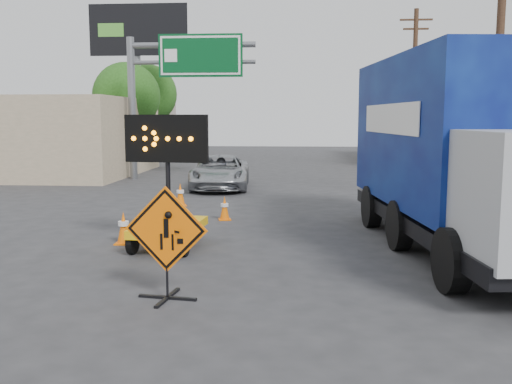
# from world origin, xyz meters

# --- Properties ---
(ground) EXTENTS (100.00, 100.00, 0.00)m
(ground) POSITION_xyz_m (0.00, 0.00, 0.00)
(ground) COLOR #2D2D30
(ground) RESTS_ON ground
(curb_right) EXTENTS (0.40, 60.00, 0.12)m
(curb_right) POSITION_xyz_m (7.20, 15.00, 0.06)
(curb_right) COLOR gray
(curb_right) RESTS_ON ground
(sidewalk_right) EXTENTS (4.00, 60.00, 0.15)m
(sidewalk_right) POSITION_xyz_m (9.50, 15.00, 0.07)
(sidewalk_right) COLOR gray
(sidewalk_right) RESTS_ON ground
(storefront_left_near) EXTENTS (14.00, 10.00, 4.00)m
(storefront_left_near) POSITION_xyz_m (-14.00, 20.00, 2.00)
(storefront_left_near) COLOR tan
(storefront_left_near) RESTS_ON ground
(storefront_left_far) EXTENTS (12.00, 10.00, 4.40)m
(storefront_left_far) POSITION_xyz_m (-15.00, 34.00, 2.20)
(storefront_left_far) COLOR #A49889
(storefront_left_far) RESTS_ON ground
(building_right_far) EXTENTS (10.00, 14.00, 4.60)m
(building_right_far) POSITION_xyz_m (13.00, 30.00, 2.30)
(building_right_far) COLOR tan
(building_right_far) RESTS_ON ground
(highway_gantry) EXTENTS (6.18, 0.38, 6.90)m
(highway_gantry) POSITION_xyz_m (-4.43, 17.96, 5.07)
(highway_gantry) COLOR slate
(highway_gantry) RESTS_ON ground
(billboard) EXTENTS (6.10, 0.54, 9.85)m
(billboard) POSITION_xyz_m (-8.35, 25.87, 7.35)
(billboard) COLOR slate
(billboard) RESTS_ON ground
(utility_pole_near) EXTENTS (1.80, 0.26, 9.00)m
(utility_pole_near) POSITION_xyz_m (8.00, 10.00, 4.68)
(utility_pole_near) COLOR #4B3120
(utility_pole_near) RESTS_ON ground
(utility_pole_far) EXTENTS (1.80, 0.26, 9.00)m
(utility_pole_far) POSITION_xyz_m (8.00, 24.00, 4.68)
(utility_pole_far) COLOR #4B3120
(utility_pole_far) RESTS_ON ground
(tree_left_near) EXTENTS (3.71, 3.71, 6.03)m
(tree_left_near) POSITION_xyz_m (-8.00, 22.00, 4.16)
(tree_left_near) COLOR #4B3120
(tree_left_near) RESTS_ON ground
(tree_left_far) EXTENTS (4.10, 4.10, 6.66)m
(tree_left_far) POSITION_xyz_m (-9.00, 30.00, 4.60)
(tree_left_far) COLOR #4B3120
(tree_left_far) RESTS_ON ground
(construction_sign) EXTENTS (1.43, 1.01, 1.90)m
(construction_sign) POSITION_xyz_m (-0.52, -0.23, 1.00)
(construction_sign) COLOR black
(construction_sign) RESTS_ON ground
(arrow_board) EXTENTS (1.94, 2.27, 3.07)m
(arrow_board) POSITION_xyz_m (-1.36, 3.50, 0.68)
(arrow_board) COLOR #EEB00D
(arrow_board) RESTS_ON ground
(pickup_truck) EXTENTS (2.69, 5.21, 1.40)m
(pickup_truck) POSITION_xyz_m (-1.73, 14.63, 0.70)
(pickup_truck) COLOR #A7AAAF
(pickup_truck) RESTS_ON ground
(box_truck) EXTENTS (3.73, 9.54, 4.41)m
(box_truck) POSITION_xyz_m (5.26, 3.79, 2.00)
(box_truck) COLOR black
(box_truck) RESTS_ON ground
(cone_a) EXTENTS (0.51, 0.51, 0.76)m
(cone_a) POSITION_xyz_m (-2.10, 4.13, 0.38)
(cone_a) COLOR #FF6A05
(cone_a) RESTS_ON ground
(cone_b) EXTENTS (0.40, 0.40, 0.78)m
(cone_b) POSITION_xyz_m (-2.53, 3.81, 0.39)
(cone_b) COLOR #FF6A05
(cone_b) RESTS_ON ground
(cone_c) EXTENTS (0.42, 0.42, 0.70)m
(cone_c) POSITION_xyz_m (-0.55, 7.19, 0.35)
(cone_c) COLOR #FF6A05
(cone_c) RESTS_ON ground
(cone_d) EXTENTS (0.50, 0.50, 0.78)m
(cone_d) POSITION_xyz_m (-2.42, 9.74, 0.39)
(cone_d) COLOR #FF6A05
(cone_d) RESTS_ON ground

